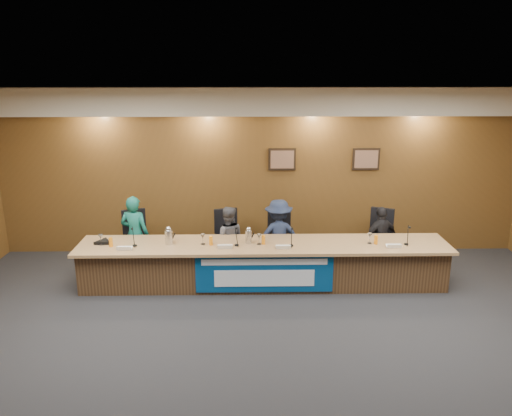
# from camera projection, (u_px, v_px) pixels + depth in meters

# --- Properties ---
(floor) EXTENTS (10.00, 10.00, 0.00)m
(floor) POSITION_uv_depth(u_px,v_px,m) (270.00, 367.00, 6.16)
(floor) COLOR black
(floor) RESTS_ON ground
(ceiling) EXTENTS (10.00, 8.00, 0.04)m
(ceiling) POSITION_uv_depth(u_px,v_px,m) (272.00, 103.00, 5.26)
(ceiling) COLOR silver
(ceiling) RESTS_ON wall_back
(wall_back) EXTENTS (10.00, 0.04, 3.20)m
(wall_back) POSITION_uv_depth(u_px,v_px,m) (261.00, 172.00, 9.55)
(wall_back) COLOR brown
(wall_back) RESTS_ON floor
(soffit) EXTENTS (10.00, 0.50, 0.50)m
(soffit) POSITION_uv_depth(u_px,v_px,m) (262.00, 101.00, 8.93)
(soffit) COLOR beige
(soffit) RESTS_ON wall_back
(dais_body) EXTENTS (6.00, 0.80, 0.70)m
(dais_body) POSITION_uv_depth(u_px,v_px,m) (263.00, 265.00, 8.36)
(dais_body) COLOR #472F1B
(dais_body) RESTS_ON floor
(dais_top) EXTENTS (6.10, 0.95, 0.05)m
(dais_top) POSITION_uv_depth(u_px,v_px,m) (264.00, 245.00, 8.21)
(dais_top) COLOR #9C7449
(dais_top) RESTS_ON dais_body
(banner) EXTENTS (2.20, 0.02, 0.65)m
(banner) POSITION_uv_depth(u_px,v_px,m) (264.00, 273.00, 7.95)
(banner) COLOR navy
(banner) RESTS_ON dais_body
(banner_text_upper) EXTENTS (2.00, 0.01, 0.10)m
(banner_text_upper) POSITION_uv_depth(u_px,v_px,m) (264.00, 262.00, 7.89)
(banner_text_upper) COLOR silver
(banner_text_upper) RESTS_ON banner
(banner_text_lower) EXTENTS (1.60, 0.01, 0.28)m
(banner_text_lower) POSITION_uv_depth(u_px,v_px,m) (264.00, 278.00, 7.96)
(banner_text_lower) COLOR silver
(banner_text_lower) RESTS_ON banner
(wall_photo_left) EXTENTS (0.52, 0.04, 0.42)m
(wall_photo_left) POSITION_uv_depth(u_px,v_px,m) (282.00, 159.00, 9.45)
(wall_photo_left) COLOR black
(wall_photo_left) RESTS_ON wall_back
(wall_photo_right) EXTENTS (0.52, 0.04, 0.42)m
(wall_photo_right) POSITION_uv_depth(u_px,v_px,m) (366.00, 159.00, 9.48)
(wall_photo_right) COLOR black
(wall_photo_right) RESTS_ON wall_back
(panelist_a) EXTENTS (0.57, 0.43, 1.40)m
(panelist_a) POSITION_uv_depth(u_px,v_px,m) (135.00, 235.00, 8.79)
(panelist_a) COLOR #125B50
(panelist_a) RESTS_ON floor
(panelist_b) EXTENTS (0.59, 0.47, 1.20)m
(panelist_b) POSITION_uv_depth(u_px,v_px,m) (228.00, 239.00, 8.84)
(panelist_b) COLOR #4A494F
(panelist_b) RESTS_ON floor
(panelist_c) EXTENTS (0.90, 0.58, 1.32)m
(panelist_c) POSITION_uv_depth(u_px,v_px,m) (278.00, 236.00, 8.84)
(panelist_c) COLOR #19233C
(panelist_c) RESTS_ON floor
(panelist_d) EXTENTS (0.75, 0.53, 1.18)m
(panelist_d) POSITION_uv_depth(u_px,v_px,m) (381.00, 239.00, 8.89)
(panelist_d) COLOR black
(panelist_d) RESTS_ON floor
(office_chair_a) EXTENTS (0.62, 0.62, 0.08)m
(office_chair_a) POSITION_uv_depth(u_px,v_px,m) (137.00, 244.00, 8.94)
(office_chair_a) COLOR black
(office_chair_a) RESTS_ON floor
(office_chair_b) EXTENTS (0.57, 0.57, 0.08)m
(office_chair_b) POSITION_uv_depth(u_px,v_px,m) (228.00, 244.00, 8.97)
(office_chair_b) COLOR black
(office_chair_b) RESTS_ON floor
(office_chair_c) EXTENTS (0.54, 0.54, 0.08)m
(office_chair_c) POSITION_uv_depth(u_px,v_px,m) (278.00, 243.00, 8.99)
(office_chair_c) COLOR black
(office_chair_c) RESTS_ON floor
(office_chair_d) EXTENTS (0.63, 0.63, 0.08)m
(office_chair_d) POSITION_uv_depth(u_px,v_px,m) (379.00, 243.00, 9.02)
(office_chair_d) COLOR black
(office_chair_d) RESTS_ON floor
(nameplate_a) EXTENTS (0.24, 0.08, 0.10)m
(nameplate_a) POSITION_uv_depth(u_px,v_px,m) (124.00, 248.00, 7.87)
(nameplate_a) COLOR white
(nameplate_a) RESTS_ON dais_top
(microphone_a) EXTENTS (0.07, 0.07, 0.02)m
(microphone_a) POSITION_uv_depth(u_px,v_px,m) (135.00, 246.00, 8.09)
(microphone_a) COLOR black
(microphone_a) RESTS_ON dais_top
(juice_glass_a) EXTENTS (0.06, 0.06, 0.15)m
(juice_glass_a) POSITION_uv_depth(u_px,v_px,m) (111.00, 242.00, 8.05)
(juice_glass_a) COLOR orange
(juice_glass_a) RESTS_ON dais_top
(water_glass_a) EXTENTS (0.08, 0.08, 0.18)m
(water_glass_a) POSITION_uv_depth(u_px,v_px,m) (101.00, 240.00, 8.11)
(water_glass_a) COLOR silver
(water_glass_a) RESTS_ON dais_top
(nameplate_b) EXTENTS (0.24, 0.08, 0.10)m
(nameplate_b) POSITION_uv_depth(u_px,v_px,m) (225.00, 247.00, 7.94)
(nameplate_b) COLOR white
(nameplate_b) RESTS_ON dais_top
(microphone_b) EXTENTS (0.07, 0.07, 0.02)m
(microphone_b) POSITION_uv_depth(u_px,v_px,m) (237.00, 245.00, 8.11)
(microphone_b) COLOR black
(microphone_b) RESTS_ON dais_top
(juice_glass_b) EXTENTS (0.06, 0.06, 0.15)m
(juice_glass_b) POSITION_uv_depth(u_px,v_px,m) (211.00, 241.00, 8.12)
(juice_glass_b) COLOR orange
(juice_glass_b) RESTS_ON dais_top
(water_glass_b) EXTENTS (0.08, 0.08, 0.18)m
(water_glass_b) POSITION_uv_depth(u_px,v_px,m) (203.00, 239.00, 8.14)
(water_glass_b) COLOR silver
(water_glass_b) RESTS_ON dais_top
(nameplate_c) EXTENTS (0.24, 0.08, 0.10)m
(nameplate_c) POSITION_uv_depth(u_px,v_px,m) (284.00, 247.00, 7.93)
(nameplate_c) COLOR white
(nameplate_c) RESTS_ON dais_top
(microphone_c) EXTENTS (0.07, 0.07, 0.02)m
(microphone_c) POSITION_uv_depth(u_px,v_px,m) (291.00, 245.00, 8.09)
(microphone_c) COLOR black
(microphone_c) RESTS_ON dais_top
(juice_glass_c) EXTENTS (0.06, 0.06, 0.15)m
(juice_glass_c) POSITION_uv_depth(u_px,v_px,m) (263.00, 240.00, 8.16)
(juice_glass_c) COLOR orange
(juice_glass_c) RESTS_ON dais_top
(water_glass_c) EXTENTS (0.08, 0.08, 0.18)m
(water_glass_c) POSITION_uv_depth(u_px,v_px,m) (259.00, 239.00, 8.14)
(water_glass_c) COLOR silver
(water_glass_c) RESTS_ON dais_top
(nameplate_d) EXTENTS (0.24, 0.08, 0.10)m
(nameplate_d) POSITION_uv_depth(u_px,v_px,m) (395.00, 246.00, 7.98)
(nameplate_d) COLOR white
(nameplate_d) RESTS_ON dais_top
(microphone_d) EXTENTS (0.07, 0.07, 0.02)m
(microphone_d) POSITION_uv_depth(u_px,v_px,m) (406.00, 244.00, 8.15)
(microphone_d) COLOR black
(microphone_d) RESTS_ON dais_top
(juice_glass_d) EXTENTS (0.06, 0.06, 0.15)m
(juice_glass_d) POSITION_uv_depth(u_px,v_px,m) (376.00, 240.00, 8.16)
(juice_glass_d) COLOR orange
(juice_glass_d) RESTS_ON dais_top
(water_glass_d) EXTENTS (0.08, 0.08, 0.18)m
(water_glass_d) POSITION_uv_depth(u_px,v_px,m) (370.00, 238.00, 8.18)
(water_glass_d) COLOR silver
(water_glass_d) RESTS_ON dais_top
(carafe_left) EXTENTS (0.13, 0.13, 0.24)m
(carafe_left) POSITION_uv_depth(u_px,v_px,m) (169.00, 237.00, 8.15)
(carafe_left) COLOR silver
(carafe_left) RESTS_ON dais_top
(carafe_mid) EXTENTS (0.11, 0.11, 0.23)m
(carafe_mid) POSITION_uv_depth(u_px,v_px,m) (249.00, 237.00, 8.19)
(carafe_mid) COLOR silver
(carafe_mid) RESTS_ON dais_top
(speakerphone) EXTENTS (0.32, 0.32, 0.05)m
(speakerphone) POSITION_uv_depth(u_px,v_px,m) (103.00, 242.00, 8.21)
(speakerphone) COLOR black
(speakerphone) RESTS_ON dais_top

